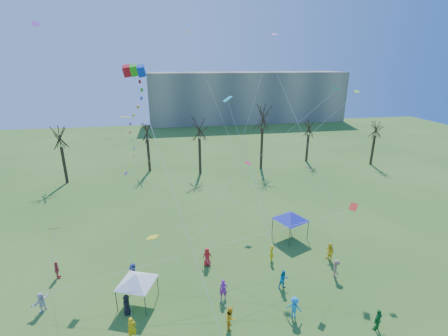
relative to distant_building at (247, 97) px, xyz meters
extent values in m
cube|color=gray|center=(0.00, 0.00, 0.00)|extent=(60.00, 14.00, 15.00)
cylinder|color=black|center=(-41.02, -47.94, -4.62)|extent=(0.44, 0.44, 5.75)
cylinder|color=black|center=(-28.50, -44.54, -4.68)|extent=(0.44, 0.44, 5.64)
cylinder|color=black|center=(-20.00, -47.41, -4.46)|extent=(0.44, 0.44, 6.08)
cylinder|color=black|center=(-9.09, -46.58, -3.87)|extent=(0.44, 0.44, 7.26)
cylinder|color=black|center=(0.66, -44.04, -4.95)|extent=(0.44, 0.44, 5.10)
cylinder|color=black|center=(11.55, -48.00, -4.78)|extent=(0.44, 0.44, 5.43)
cube|color=red|center=(-27.59, -72.60, 9.87)|extent=(0.66, 0.99, 0.96)
cube|color=#259F15|center=(-27.08, -72.60, 9.87)|extent=(0.66, 0.99, 0.96)
cube|color=#0E33B6|center=(-26.58, -72.60, 9.87)|extent=(0.66, 0.99, 0.96)
cylinder|color=white|center=(-24.51, -79.90, 2.04)|extent=(0.02, 0.02, 20.86)
cylinder|color=#3F3F44|center=(-29.46, -77.09, -6.56)|extent=(0.08, 0.08, 1.88)
cylinder|color=#3F3F44|center=(-27.30, -77.95, -6.56)|extent=(0.08, 0.08, 1.88)
cylinder|color=#3F3F44|center=(-28.60, -74.93, -6.56)|extent=(0.08, 0.08, 1.88)
cylinder|color=#3F3F44|center=(-26.44, -75.79, -6.56)|extent=(0.08, 0.08, 1.88)
pyramid|color=white|center=(-27.95, -76.44, -5.22)|extent=(3.33, 3.33, 0.80)
cylinder|color=#3F3F44|center=(-13.38, -71.09, -6.44)|extent=(0.09, 0.09, 2.13)
cylinder|color=#3F3F44|center=(-10.95, -70.08, -6.44)|extent=(0.09, 0.09, 2.13)
cylinder|color=#3F3F44|center=(-14.39, -68.66, -6.44)|extent=(0.09, 0.09, 2.13)
cylinder|color=#3F3F44|center=(-11.96, -67.65, -6.44)|extent=(0.09, 0.09, 2.13)
pyramid|color=#232BB3|center=(-12.67, -69.37, -4.92)|extent=(3.74, 3.74, 0.91)
imported|color=yellow|center=(-28.07, -79.85, -6.64)|extent=(0.74, 0.64, 1.73)
imported|color=#FBAB1A|center=(-21.29, -80.07, -6.64)|extent=(0.86, 0.99, 1.72)
imported|color=#1788BE|center=(-16.50, -79.97, -6.64)|extent=(1.29, 1.12, 1.73)
imported|color=#1C8432|center=(-11.17, -82.09, -6.66)|extent=(1.07, 0.80, 1.68)
imported|color=silver|center=(-35.08, -75.98, -6.70)|extent=(1.18, 1.51, 1.60)
imported|color=black|center=(-28.69, -77.46, -6.67)|extent=(0.65, 0.88, 1.65)
imported|color=purple|center=(-21.30, -77.18, -6.63)|extent=(0.69, 0.51, 1.74)
imported|color=#0C85B0|center=(-16.17, -76.87, -6.65)|extent=(0.91, 0.75, 1.71)
imported|color=#9F7857|center=(-11.14, -76.31, -6.64)|extent=(0.93, 1.24, 1.71)
imported|color=#D4464F|center=(-35.14, -72.14, -6.70)|extent=(0.52, 0.99, 1.60)
imported|color=#5051AE|center=(-28.53, -73.71, -6.63)|extent=(1.47, 1.53, 1.73)
imported|color=red|center=(-22.03, -72.63, -6.61)|extent=(0.87, 0.57, 1.79)
imported|color=yellow|center=(-15.95, -73.04, -6.68)|extent=(0.61, 0.71, 1.63)
imported|color=yellow|center=(-10.49, -73.97, -6.60)|extent=(0.87, 1.01, 1.79)
cube|color=orange|center=(-32.50, -77.60, 0.22)|extent=(0.56, 0.66, 0.36)
cylinder|color=white|center=(-32.97, -79.19, -2.99)|extent=(0.01, 0.01, 6.87)
cube|color=#D423A7|center=(-27.65, -67.60, 9.87)|extent=(0.72, 0.77, 0.28)
cylinder|color=white|center=(-27.86, -73.73, 1.83)|extent=(0.01, 0.01, 19.89)
cube|color=yellow|center=(-26.41, -77.35, -1.23)|extent=(0.96, 0.88, 0.25)
cylinder|color=white|center=(-23.85, -78.71, -3.71)|extent=(0.01, 0.01, 7.38)
cube|color=#19BABB|center=(-19.98, -71.74, 7.61)|extent=(0.79, 0.72, 0.44)
cylinder|color=white|center=(-18.24, -75.85, 0.70)|extent=(0.01, 0.01, 16.11)
cylinder|color=white|center=(-14.27, -73.59, 5.28)|extent=(0.01, 0.01, 28.92)
cube|color=red|center=(-11.28, -77.65, -0.02)|extent=(0.86, 0.85, 0.38)
cylinder|color=white|center=(-23.18, -76.81, -3.11)|extent=(0.01, 0.01, 24.55)
cube|color=#7DDA33|center=(-6.22, -68.19, 7.67)|extent=(0.57, 0.67, 0.23)
cylinder|color=white|center=(-17.45, -72.82, 0.74)|extent=(0.01, 0.01, 27.79)
cube|color=purple|center=(-36.62, -62.39, 13.88)|extent=(0.83, 0.88, 0.46)
cylinder|color=white|center=(-28.96, -69.79, 3.84)|extent=(0.01, 0.01, 28.99)
cube|color=#F3A60C|center=(-22.46, -63.96, 13.29)|extent=(0.67, 0.62, 0.33)
cylinder|color=white|center=(-19.31, -70.42, 3.55)|extent=(0.01, 0.01, 23.89)
cube|color=#E225A2|center=(-13.12, -73.28, 1.76)|extent=(0.72, 0.69, 0.26)
cylinder|color=white|center=(-12.13, -74.80, -2.22)|extent=(0.01, 0.01, 8.38)
cube|color=#CEE117|center=(-28.02, -72.87, 6.55)|extent=(0.88, 0.79, 0.18)
cylinder|color=white|center=(-31.58, -72.50, 0.17)|extent=(0.01, 0.01, 14.27)
cube|color=teal|center=(-8.15, -67.63, 7.97)|extent=(0.74, 0.77, 0.22)
cylinder|color=white|center=(-18.34, -70.67, 0.89)|extent=(0.01, 0.01, 25.34)
cube|color=#FA29BC|center=(-12.92, -61.85, 13.31)|extent=(0.54, 0.69, 0.21)
cylinder|color=white|center=(-17.47, -67.24, 3.56)|extent=(0.01, 0.01, 23.76)
cube|color=red|center=(-16.18, -64.40, -0.44)|extent=(0.81, 0.83, 0.24)
cylinder|color=white|center=(-16.06, -68.72, -3.32)|extent=(0.01, 0.01, 10.17)
cube|color=purple|center=(-30.33, -68.06, 3.83)|extent=(0.72, 0.83, 0.21)
cylinder|color=white|center=(-20.41, -71.02, -1.18)|extent=(0.01, 0.01, 22.84)
camera|label=1|loc=(-24.84, -97.13, 10.49)|focal=25.00mm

